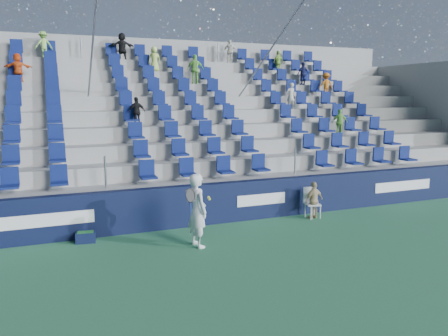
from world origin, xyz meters
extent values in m
plane|color=#317349|center=(0.00, 0.00, 0.00)|extent=(70.00, 70.00, 0.00)
cube|color=black|center=(0.00, 3.15, 0.60)|extent=(24.00, 0.30, 1.20)
cube|color=white|center=(-5.00, 2.99, 0.62)|extent=(3.20, 0.02, 0.34)
cube|color=white|center=(1.50, 2.99, 0.62)|extent=(1.60, 0.02, 0.34)
cube|color=white|center=(7.00, 2.99, 0.62)|extent=(2.40, 0.02, 0.34)
cube|color=#979692|center=(0.00, 3.72, 0.60)|extent=(24.00, 0.85, 1.20)
cube|color=#979692|center=(0.00, 4.57, 0.85)|extent=(24.00, 0.85, 1.70)
cube|color=#979692|center=(0.00, 5.42, 1.10)|extent=(24.00, 0.85, 2.20)
cube|color=#979692|center=(0.00, 6.28, 1.35)|extent=(24.00, 0.85, 2.70)
cube|color=#979692|center=(0.00, 7.12, 1.60)|extent=(24.00, 0.85, 3.20)
cube|color=#979692|center=(0.00, 7.97, 1.85)|extent=(24.00, 0.85, 3.70)
cube|color=#979692|center=(0.00, 8.82, 2.10)|extent=(24.00, 0.85, 4.20)
cube|color=#979692|center=(0.00, 9.68, 2.35)|extent=(24.00, 0.85, 4.70)
cube|color=#979692|center=(0.00, 10.52, 2.60)|extent=(24.00, 0.85, 5.20)
cube|color=#979692|center=(0.00, 11.20, 3.10)|extent=(24.00, 0.50, 6.20)
cube|color=#979692|center=(11.85, 7.12, 2.60)|extent=(0.30, 7.65, 5.20)
cube|color=#0E1A54|center=(0.00, 3.72, 1.55)|extent=(16.05, 0.50, 0.70)
cube|color=#0E1A54|center=(0.00, 4.57, 2.05)|extent=(16.05, 0.50, 0.70)
cube|color=#0E1A54|center=(0.00, 5.42, 2.55)|extent=(16.05, 0.50, 0.70)
cube|color=#0E1A54|center=(0.00, 6.28, 3.05)|extent=(16.05, 0.50, 0.70)
cube|color=#0E1A54|center=(0.00, 7.12, 3.55)|extent=(16.05, 0.50, 0.70)
cube|color=#0E1A54|center=(0.00, 7.97, 4.05)|extent=(16.05, 0.50, 0.70)
cube|color=#0E1A54|center=(0.00, 8.82, 4.55)|extent=(16.05, 0.50, 0.70)
cube|color=#0E1A54|center=(0.00, 9.68, 5.05)|extent=(16.05, 0.50, 0.70)
cube|color=#0E1A54|center=(0.00, 10.52, 5.55)|extent=(16.05, 0.50, 0.70)
cylinder|color=gray|center=(-3.00, 7.12, 4.35)|extent=(0.06, 7.68, 4.55)
cylinder|color=gray|center=(3.00, 7.12, 4.35)|extent=(0.06, 7.68, 4.55)
imported|color=#80D254|center=(1.29, 8.77, 4.79)|extent=(0.73, 0.38, 1.18)
imported|color=#82BD4B|center=(-4.41, 10.47, 5.71)|extent=(0.73, 0.52, 1.02)
imported|color=black|center=(-1.60, 6.23, 3.20)|extent=(0.61, 0.34, 0.99)
imported|color=black|center=(-1.37, 10.47, 5.76)|extent=(1.04, 0.37, 1.11)
imported|color=#72C04C|center=(5.98, 5.38, 2.72)|extent=(0.65, 0.44, 1.03)
imported|color=orange|center=(7.04, 7.92, 4.21)|extent=(0.68, 0.42, 1.02)
imported|color=#A7CA50|center=(-0.20, 9.62, 5.21)|extent=(0.55, 0.40, 1.02)
imported|color=#E5551A|center=(-5.30, 8.77, 4.71)|extent=(0.95, 0.33, 1.01)
imported|color=beige|center=(4.79, 7.08, 3.72)|extent=(0.40, 0.28, 1.04)
imported|color=beige|center=(3.52, 10.47, 5.73)|extent=(0.66, 0.40, 1.06)
imported|color=#191D4C|center=(6.38, 8.77, 4.71)|extent=(0.62, 0.33, 1.01)
imported|color=#9ACC51|center=(5.57, 9.62, 5.24)|extent=(0.68, 0.45, 1.07)
imported|color=silver|center=(-1.06, 1.41, 0.93)|extent=(0.56, 0.74, 1.85)
cylinder|color=navy|center=(-1.31, 1.16, 1.08)|extent=(0.03, 0.03, 0.28)
torus|color=black|center=(-1.31, 1.16, 1.38)|extent=(0.30, 0.17, 0.28)
plane|color=#262626|center=(-1.31, 1.16, 1.38)|extent=(0.30, 0.16, 0.29)
sphere|color=gold|center=(-0.81, 1.21, 1.24)|extent=(0.07, 0.07, 0.07)
sphere|color=gold|center=(-0.81, 1.27, 1.27)|extent=(0.07, 0.07, 0.07)
cube|color=white|center=(3.05, 2.55, 0.43)|extent=(0.50, 0.50, 0.04)
cube|color=white|center=(3.05, 2.75, 0.69)|extent=(0.41, 0.14, 0.51)
cylinder|color=white|center=(2.88, 2.38, 0.21)|extent=(0.03, 0.03, 0.41)
cylinder|color=white|center=(3.21, 2.38, 0.21)|extent=(0.03, 0.03, 0.41)
cylinder|color=white|center=(2.88, 2.72, 0.21)|extent=(0.03, 0.03, 0.41)
cylinder|color=white|center=(3.21, 2.72, 0.21)|extent=(0.03, 0.03, 0.41)
imported|color=tan|center=(3.05, 2.50, 0.57)|extent=(0.71, 0.39, 1.15)
cube|color=#0E1636|center=(-3.65, 2.75, 0.13)|extent=(0.53, 0.39, 0.27)
cube|color=#1E662D|center=(-3.65, 2.75, 0.20)|extent=(0.43, 0.29, 0.16)
camera|label=1|loc=(-4.28, -8.60, 3.75)|focal=35.00mm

